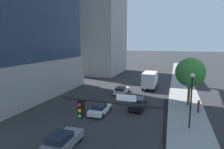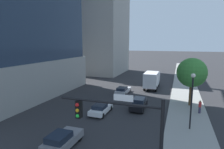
{
  "view_description": "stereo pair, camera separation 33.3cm",
  "coord_description": "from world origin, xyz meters",
  "px_view_note": "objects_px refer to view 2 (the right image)",
  "views": [
    {
      "loc": [
        6.95,
        -6.95,
        8.96
      ],
      "look_at": [
        1.06,
        10.81,
        5.83
      ],
      "focal_mm": 30.89,
      "sensor_mm": 36.0,
      "label": 1
    },
    {
      "loc": [
        7.27,
        -6.84,
        8.96
      ],
      "look_at": [
        1.06,
        10.81,
        5.83
      ],
      "focal_mm": 30.89,
      "sensor_mm": 36.0,
      "label": 2
    }
  ],
  "objects_px": {
    "car_gray": "(62,140)",
    "car_white": "(101,109)",
    "car_black": "(139,104)",
    "street_lamp": "(192,93)",
    "pedestrian_red_shirt": "(200,107)",
    "traffic_light_pole": "(122,127)",
    "street_tree": "(192,73)",
    "construction_building": "(99,19)",
    "box_truck": "(152,79)",
    "car_silver": "(123,90)"
  },
  "relations": [
    {
      "from": "street_lamp",
      "to": "car_black",
      "type": "bearing_deg",
      "value": 143.92
    },
    {
      "from": "pedestrian_red_shirt",
      "to": "car_gray",
      "type": "bearing_deg",
      "value": -133.49
    },
    {
      "from": "car_white",
      "to": "box_truck",
      "type": "distance_m",
      "value": 16.36
    },
    {
      "from": "traffic_light_pole",
      "to": "car_white",
      "type": "xyz_separation_m",
      "value": [
        -6.29,
        11.87,
        -3.69
      ]
    },
    {
      "from": "street_lamp",
      "to": "pedestrian_red_shirt",
      "type": "xyz_separation_m",
      "value": [
        1.36,
        5.19,
        -2.95
      ]
    },
    {
      "from": "street_tree",
      "to": "car_white",
      "type": "distance_m",
      "value": 13.45
    },
    {
      "from": "street_lamp",
      "to": "box_truck",
      "type": "height_order",
      "value": "street_lamp"
    },
    {
      "from": "car_black",
      "to": "street_lamp",
      "type": "bearing_deg",
      "value": -36.08
    },
    {
      "from": "box_truck",
      "to": "car_white",
      "type": "bearing_deg",
      "value": -104.92
    },
    {
      "from": "pedestrian_red_shirt",
      "to": "construction_building",
      "type": "bearing_deg",
      "value": 132.59
    },
    {
      "from": "traffic_light_pole",
      "to": "car_black",
      "type": "distance_m",
      "value": 15.72
    },
    {
      "from": "construction_building",
      "to": "street_tree",
      "type": "xyz_separation_m",
      "value": [
        24.44,
        -24.75,
        -10.77
      ]
    },
    {
      "from": "car_black",
      "to": "car_white",
      "type": "distance_m",
      "value": 5.33
    },
    {
      "from": "box_truck",
      "to": "traffic_light_pole",
      "type": "bearing_deg",
      "value": -85.68
    },
    {
      "from": "street_tree",
      "to": "car_silver",
      "type": "height_order",
      "value": "street_tree"
    },
    {
      "from": "car_gray",
      "to": "construction_building",
      "type": "bearing_deg",
      "value": 108.79
    },
    {
      "from": "traffic_light_pole",
      "to": "street_tree",
      "type": "distance_m",
      "value": 19.29
    },
    {
      "from": "traffic_light_pole",
      "to": "car_gray",
      "type": "height_order",
      "value": "traffic_light_pole"
    },
    {
      "from": "construction_building",
      "to": "street_lamp",
      "type": "xyz_separation_m",
      "value": [
        24.11,
        -32.91,
        -11.64
      ]
    },
    {
      "from": "traffic_light_pole",
      "to": "street_tree",
      "type": "bearing_deg",
      "value": 76.54
    },
    {
      "from": "street_tree",
      "to": "box_truck",
      "type": "xyz_separation_m",
      "value": [
        -6.58,
        8.88,
        -2.95
      ]
    },
    {
      "from": "traffic_light_pole",
      "to": "car_white",
      "type": "height_order",
      "value": "traffic_light_pole"
    },
    {
      "from": "street_tree",
      "to": "street_lamp",
      "type": "bearing_deg",
      "value": -92.29
    },
    {
      "from": "traffic_light_pole",
      "to": "pedestrian_red_shirt",
      "type": "distance_m",
      "value": 17.06
    },
    {
      "from": "car_black",
      "to": "box_truck",
      "type": "bearing_deg",
      "value": 90.0
    },
    {
      "from": "street_lamp",
      "to": "pedestrian_red_shirt",
      "type": "distance_m",
      "value": 6.13
    },
    {
      "from": "street_tree",
      "to": "box_truck",
      "type": "distance_m",
      "value": 11.44
    },
    {
      "from": "street_lamp",
      "to": "street_tree",
      "type": "xyz_separation_m",
      "value": [
        0.33,
        8.16,
        0.87
      ]
    },
    {
      "from": "car_white",
      "to": "box_truck",
      "type": "xyz_separation_m",
      "value": [
        4.2,
        15.76,
        1.22
      ]
    },
    {
      "from": "car_gray",
      "to": "car_white",
      "type": "distance_m",
      "value": 8.53
    },
    {
      "from": "car_black",
      "to": "pedestrian_red_shirt",
      "type": "bearing_deg",
      "value": 4.8
    },
    {
      "from": "car_black",
      "to": "box_truck",
      "type": "relative_size",
      "value": 0.61
    },
    {
      "from": "car_gray",
      "to": "car_white",
      "type": "relative_size",
      "value": 0.98
    },
    {
      "from": "street_tree",
      "to": "car_gray",
      "type": "relative_size",
      "value": 1.65
    },
    {
      "from": "car_black",
      "to": "traffic_light_pole",
      "type": "bearing_deg",
      "value": -82.16
    },
    {
      "from": "construction_building",
      "to": "street_tree",
      "type": "relative_size",
      "value": 5.35
    },
    {
      "from": "construction_building",
      "to": "car_gray",
      "type": "relative_size",
      "value": 8.83
    },
    {
      "from": "car_gray",
      "to": "box_truck",
      "type": "bearing_deg",
      "value": 80.19
    },
    {
      "from": "street_lamp",
      "to": "box_truck",
      "type": "xyz_separation_m",
      "value": [
        -6.25,
        17.03,
        -2.08
      ]
    },
    {
      "from": "street_lamp",
      "to": "car_gray",
      "type": "xyz_separation_m",
      "value": [
        -10.45,
        -7.26,
        -3.21
      ]
    },
    {
      "from": "pedestrian_red_shirt",
      "to": "traffic_light_pole",
      "type": "bearing_deg",
      "value": -109.29
    },
    {
      "from": "car_gray",
      "to": "pedestrian_red_shirt",
      "type": "bearing_deg",
      "value": 46.51
    },
    {
      "from": "construction_building",
      "to": "car_white",
      "type": "xyz_separation_m",
      "value": [
        13.66,
        -31.64,
        -14.94
      ]
    },
    {
      "from": "pedestrian_red_shirt",
      "to": "car_black",
      "type": "bearing_deg",
      "value": -175.2
    },
    {
      "from": "car_black",
      "to": "box_truck",
      "type": "height_order",
      "value": "box_truck"
    },
    {
      "from": "car_black",
      "to": "car_white",
      "type": "height_order",
      "value": "car_black"
    },
    {
      "from": "street_tree",
      "to": "car_silver",
      "type": "xyz_separation_m",
      "value": [
        -10.78,
        3.24,
        -4.17
      ]
    },
    {
      "from": "construction_building",
      "to": "car_silver",
      "type": "xyz_separation_m",
      "value": [
        13.66,
        -21.51,
        -14.94
      ]
    },
    {
      "from": "street_lamp",
      "to": "box_truck",
      "type": "relative_size",
      "value": 0.86
    },
    {
      "from": "construction_building",
      "to": "car_gray",
      "type": "height_order",
      "value": "construction_building"
    }
  ]
}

